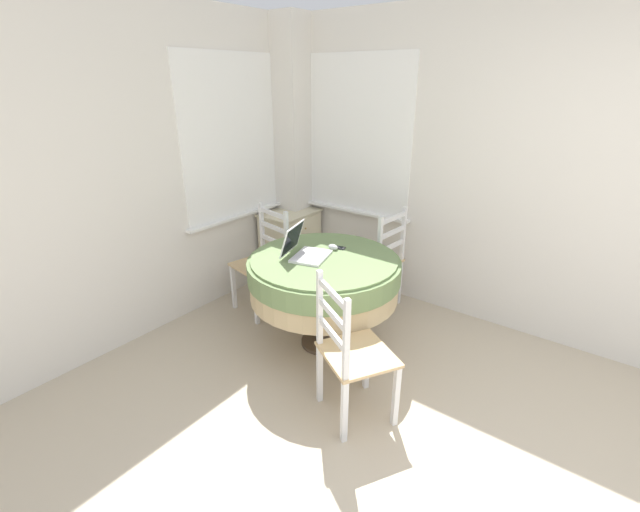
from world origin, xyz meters
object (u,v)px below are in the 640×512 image
(laptop, at_px, (304,250))
(dining_chair_camera_near, at_px, (351,354))
(round_dining_table, at_px, (324,275))
(computer_mouse, at_px, (333,247))
(dining_chair_near_right_window, at_px, (378,261))
(dining_chair_near_back_window, at_px, (263,263))
(corner_cabinet, at_px, (291,245))
(cell_phone, at_px, (338,247))

(laptop, height_order, dining_chair_camera_near, laptop)
(round_dining_table, xyz_separation_m, computer_mouse, (0.17, 0.04, 0.17))
(round_dining_table, xyz_separation_m, dining_chair_camera_near, (-0.53, -0.60, -0.15))
(computer_mouse, bearing_deg, dining_chair_near_right_window, -5.88)
(dining_chair_near_back_window, relative_size, dining_chair_near_right_window, 1.00)
(dining_chair_near_right_window, bearing_deg, corner_cabinet, 88.53)
(laptop, height_order, cell_phone, laptop)
(cell_phone, xyz_separation_m, dining_chair_camera_near, (-0.75, -0.62, -0.30))
(cell_phone, height_order, dining_chair_near_right_window, dining_chair_near_right_window)
(dining_chair_camera_near, bearing_deg, round_dining_table, 48.20)
(laptop, bearing_deg, dining_chair_camera_near, -122.52)
(dining_chair_near_back_window, xyz_separation_m, corner_cabinet, (0.68, 0.26, -0.10))
(round_dining_table, height_order, cell_phone, cell_phone)
(corner_cabinet, bearing_deg, dining_chair_camera_near, -129.58)
(dining_chair_near_back_window, bearing_deg, computer_mouse, -87.86)
(round_dining_table, height_order, laptop, laptop)
(laptop, bearing_deg, round_dining_table, -61.26)
(laptop, relative_size, dining_chair_near_right_window, 0.40)
(computer_mouse, relative_size, cell_phone, 0.65)
(dining_chair_near_back_window, distance_m, dining_chair_near_right_window, 1.03)
(cell_phone, distance_m, dining_chair_near_back_window, 0.82)
(round_dining_table, height_order, corner_cabinet, round_dining_table)
(round_dining_table, relative_size, computer_mouse, 14.13)
(round_dining_table, relative_size, dining_chair_near_right_window, 1.21)
(dining_chair_near_right_window, xyz_separation_m, dining_chair_camera_near, (-1.33, -0.57, 0.00))
(computer_mouse, distance_m, dining_chair_near_right_window, 0.70)
(round_dining_table, relative_size, laptop, 3.02)
(cell_phone, distance_m, corner_cabinet, 1.24)
(computer_mouse, xyz_separation_m, corner_cabinet, (0.65, 1.00, -0.41))
(dining_chair_near_back_window, bearing_deg, corner_cabinet, 20.96)
(dining_chair_near_right_window, bearing_deg, computer_mouse, 174.12)
(laptop, distance_m, dining_chair_near_right_window, 0.94)
(laptop, xyz_separation_m, dining_chair_near_right_window, (0.86, -0.15, -0.35))
(dining_chair_near_right_window, distance_m, dining_chair_camera_near, 1.44)
(computer_mouse, xyz_separation_m, cell_phone, (0.05, -0.01, -0.02))
(cell_phone, bearing_deg, laptop, 160.35)
(laptop, distance_m, cell_phone, 0.31)
(computer_mouse, height_order, dining_chair_camera_near, dining_chair_camera_near)
(dining_chair_camera_near, xyz_separation_m, corner_cabinet, (1.35, 1.64, -0.10))
(dining_chair_near_back_window, bearing_deg, dining_chair_camera_near, -116.20)
(laptop, bearing_deg, corner_cabinet, 45.63)
(cell_phone, xyz_separation_m, dining_chair_near_back_window, (-0.07, 0.75, -0.30))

